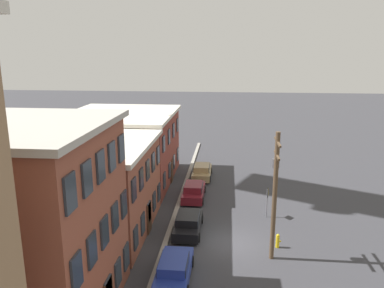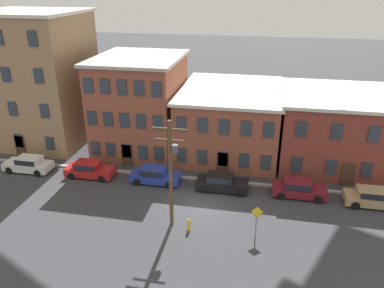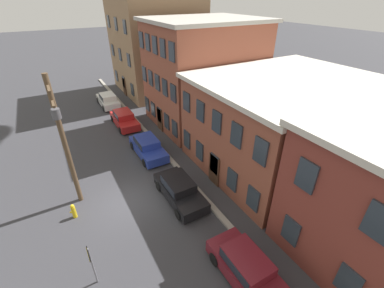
# 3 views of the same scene
# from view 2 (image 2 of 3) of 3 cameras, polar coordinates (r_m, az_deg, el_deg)

# --- Properties ---
(ground_plane) EXTENTS (200.00, 200.00, 0.00)m
(ground_plane) POSITION_cam_2_polar(r_m,az_deg,el_deg) (30.01, 1.28, -9.72)
(ground_plane) COLOR #38383D
(kerb_strip) EXTENTS (56.00, 0.36, 0.16)m
(kerb_strip) POSITION_cam_2_polar(r_m,az_deg,el_deg) (33.77, 2.60, -5.46)
(kerb_strip) COLOR #9E998E
(kerb_strip) RESTS_ON ground_plane
(apartment_corner) EXTENTS (10.67, 9.87, 13.78)m
(apartment_corner) POSITION_cam_2_polar(r_m,az_deg,el_deg) (43.68, -22.55, 9.20)
(apartment_corner) COLOR #9E7A56
(apartment_corner) RESTS_ON ground_plane
(apartment_midblock) EXTENTS (8.51, 9.91, 9.64)m
(apartment_midblock) POSITION_cam_2_polar(r_m,az_deg,el_deg) (39.26, -7.87, 6.17)
(apartment_midblock) COLOR brown
(apartment_midblock) RESTS_ON ground_plane
(apartment_far) EXTENTS (10.14, 12.39, 6.55)m
(apartment_far) POSITION_cam_2_polar(r_m,az_deg,el_deg) (39.07, 5.83, 3.79)
(apartment_far) COLOR brown
(apartment_far) RESTS_ON ground_plane
(apartment_annex) EXTENTS (12.08, 10.40, 6.91)m
(apartment_annex) POSITION_cam_2_polar(r_m,az_deg,el_deg) (38.74, 21.91, 2.24)
(apartment_annex) COLOR brown
(apartment_annex) RESTS_ON ground_plane
(car_white) EXTENTS (4.40, 1.92, 1.43)m
(car_white) POSITION_cam_2_polar(r_m,az_deg,el_deg) (38.30, -23.65, -2.75)
(car_white) COLOR silver
(car_white) RESTS_ON ground_plane
(car_red) EXTENTS (4.40, 1.92, 1.43)m
(car_red) POSITION_cam_2_polar(r_m,az_deg,el_deg) (35.42, -15.38, -3.66)
(car_red) COLOR #B21E1E
(car_red) RESTS_ON ground_plane
(car_blue) EXTENTS (4.40, 1.92, 1.43)m
(car_blue) POSITION_cam_2_polar(r_m,az_deg,el_deg) (33.34, -5.69, -4.66)
(car_blue) COLOR #233899
(car_blue) RESTS_ON ground_plane
(car_black) EXTENTS (4.40, 1.92, 1.43)m
(car_black) POSITION_cam_2_polar(r_m,az_deg,el_deg) (32.14, 4.52, -5.77)
(car_black) COLOR black
(car_black) RESTS_ON ground_plane
(car_maroon) EXTENTS (4.40, 1.92, 1.43)m
(car_maroon) POSITION_cam_2_polar(r_m,az_deg,el_deg) (32.38, 15.91, -6.45)
(car_maroon) COLOR maroon
(car_maroon) RESTS_ON ground_plane
(car_tan) EXTENTS (4.40, 1.92, 1.43)m
(car_tan) POSITION_cam_2_polar(r_m,az_deg,el_deg) (33.22, 25.82, -7.27)
(car_tan) COLOR tan
(car_tan) RESTS_ON ground_plane
(caution_sign) EXTENTS (0.93, 0.08, 2.47)m
(caution_sign) POSITION_cam_2_polar(r_m,az_deg,el_deg) (26.57, 9.84, -10.78)
(caution_sign) COLOR slate
(caution_sign) RESTS_ON ground_plane
(utility_pole) EXTENTS (2.40, 0.44, 8.12)m
(utility_pole) POSITION_cam_2_polar(r_m,az_deg,el_deg) (25.94, -3.20, -3.77)
(utility_pole) COLOR brown
(utility_pole) RESTS_ON ground_plane
(fire_hydrant) EXTENTS (0.24, 0.34, 0.96)m
(fire_hydrant) POSITION_cam_2_polar(r_m,az_deg,el_deg) (27.38, -0.48, -12.17)
(fire_hydrant) COLOR yellow
(fire_hydrant) RESTS_ON ground_plane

